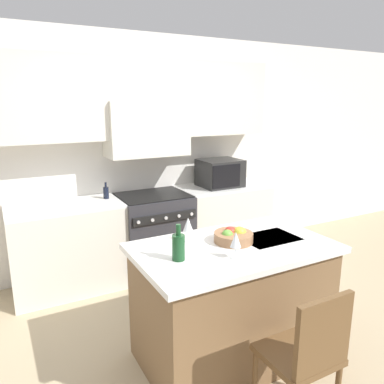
% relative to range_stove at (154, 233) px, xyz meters
% --- Properties ---
extents(ground_plane, '(10.00, 10.00, 0.00)m').
position_rel_range_stove_xyz_m(ground_plane, '(-0.00, -1.62, -0.46)').
color(ground_plane, tan).
extents(back_cabinetry, '(10.00, 0.46, 2.70)m').
position_rel_range_stove_xyz_m(back_cabinetry, '(-0.00, 0.28, 1.11)').
color(back_cabinetry, silver).
rests_on(back_cabinetry, ground_plane).
extents(back_counter, '(3.04, 0.62, 0.92)m').
position_rel_range_stove_xyz_m(back_counter, '(-0.00, 0.02, -0.00)').
color(back_counter, silver).
rests_on(back_counter, ground_plane).
extents(range_stove, '(0.79, 0.70, 0.92)m').
position_rel_range_stove_xyz_m(range_stove, '(0.00, 0.00, 0.00)').
color(range_stove, '#2D2D33').
rests_on(range_stove, ground_plane).
extents(microwave, '(0.49, 0.43, 0.33)m').
position_rel_range_stove_xyz_m(microwave, '(0.91, 0.02, 0.63)').
color(microwave, black).
rests_on(microwave, back_counter).
extents(kitchen_island, '(1.46, 0.87, 0.92)m').
position_rel_range_stove_xyz_m(kitchen_island, '(-0.05, -1.69, 0.00)').
color(kitchen_island, brown).
rests_on(kitchen_island, ground_plane).
extents(island_chair, '(0.42, 0.40, 0.92)m').
position_rel_range_stove_xyz_m(island_chair, '(-0.04, -2.45, 0.05)').
color(island_chair, brown).
rests_on(island_chair, ground_plane).
extents(wine_bottle, '(0.09, 0.09, 0.25)m').
position_rel_range_stove_xyz_m(wine_bottle, '(-0.52, -1.73, 0.55)').
color(wine_bottle, '#194723').
rests_on(wine_bottle, kitchen_island).
extents(wine_glass_near, '(0.07, 0.07, 0.18)m').
position_rel_range_stove_xyz_m(wine_glass_near, '(-0.17, -1.88, 0.58)').
color(wine_glass_near, white).
rests_on(wine_glass_near, kitchen_island).
extents(wine_glass_far, '(0.07, 0.07, 0.18)m').
position_rel_range_stove_xyz_m(wine_glass_far, '(-0.31, -1.45, 0.58)').
color(wine_glass_far, white).
rests_on(wine_glass_far, kitchen_island).
extents(fruit_bowl, '(0.29, 0.29, 0.11)m').
position_rel_range_stove_xyz_m(fruit_bowl, '(-0.01, -1.62, 0.50)').
color(fruit_bowl, '#996B47').
rests_on(fruit_bowl, kitchen_island).
extents(oil_bottle_on_counter, '(0.06, 0.06, 0.18)m').
position_rel_range_stove_xyz_m(oil_bottle_on_counter, '(-0.51, 0.08, 0.53)').
color(oil_bottle_on_counter, black).
rests_on(oil_bottle_on_counter, back_counter).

